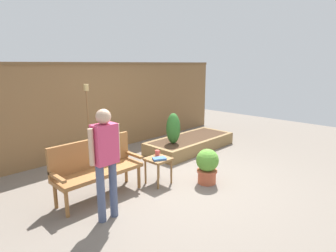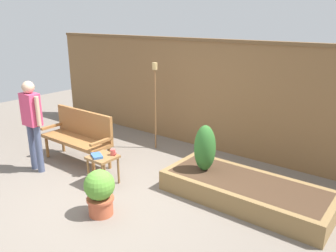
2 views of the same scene
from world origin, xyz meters
name	(u,v)px [view 2 (image 2 of 2)]	position (x,y,z in m)	size (l,w,h in m)	color
ground_plane	(111,195)	(0.00, 0.00, 0.00)	(14.00, 14.00, 0.00)	#70665B
fence_back	(205,94)	(0.00, 2.60, 1.09)	(8.40, 0.14, 2.16)	brown
garden_bench	(80,133)	(-1.37, 0.57, 0.54)	(1.44, 0.48, 0.94)	#936033
side_table	(103,161)	(-0.34, 0.18, 0.40)	(0.40, 0.40, 0.48)	olive
cup_on_table	(113,152)	(-0.24, 0.31, 0.53)	(0.12, 0.08, 0.09)	#CC4C47
book_on_table	(97,156)	(-0.39, 0.11, 0.50)	(0.23, 0.14, 0.04)	#38609E
potted_boxwood	(100,191)	(0.28, -0.44, 0.35)	(0.41, 0.41, 0.64)	#B75638
raised_planter_bed	(245,191)	(1.65, 1.09, 0.15)	(2.40, 1.00, 0.30)	olive
shrub_near_bench	(205,148)	(0.98, 1.05, 0.66)	(0.33, 0.33, 0.72)	brown
tiki_torch	(155,91)	(-0.70, 1.90, 1.18)	(0.10, 0.10, 1.72)	brown
person_by_bench	(32,118)	(-1.65, -0.16, 0.93)	(0.47, 0.20, 1.56)	#475170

